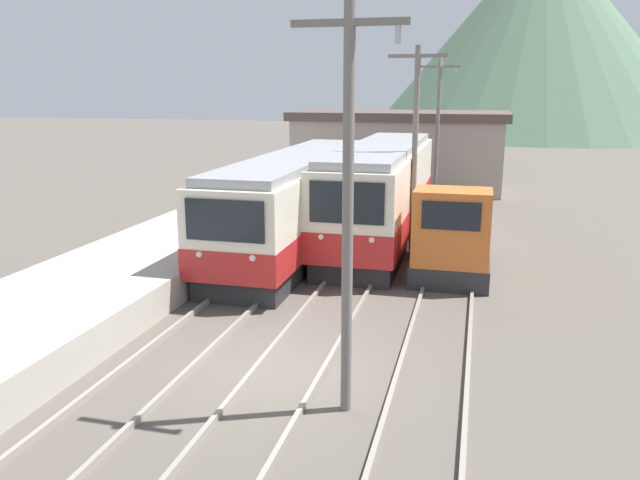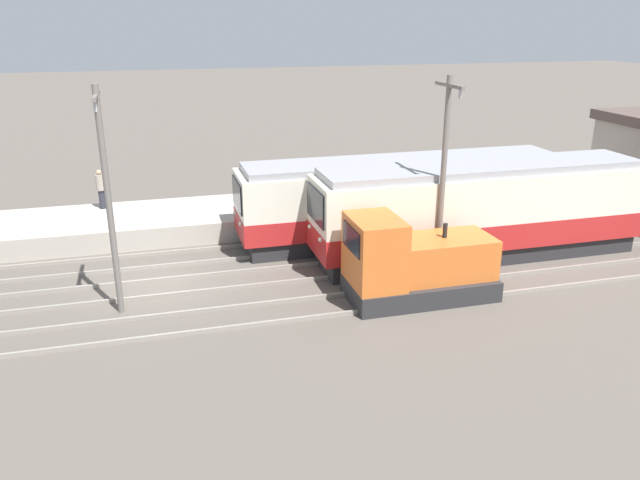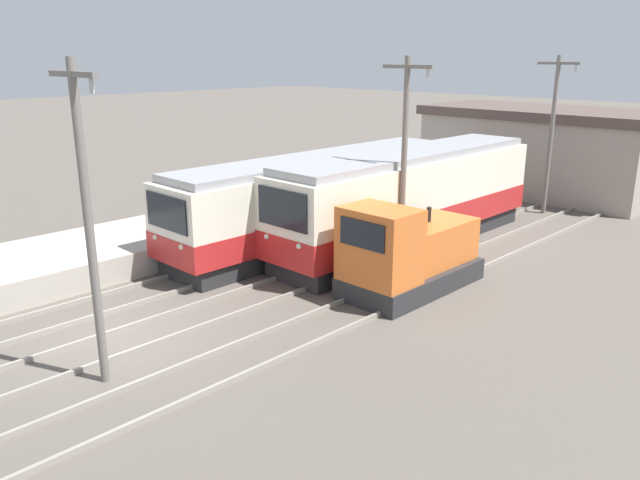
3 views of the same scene
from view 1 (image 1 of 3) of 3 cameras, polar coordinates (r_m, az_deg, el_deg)
The scene contains 13 objects.
ground_plane at distance 13.81m, azimuth -3.56°, elevation -11.80°, with size 200.00×200.00×0.00m, color #564F47.
platform_left at distance 16.53m, azimuth -24.86°, elevation -6.99°, with size 4.50×54.00×0.92m, color #ADA599.
track_left at distance 14.73m, azimuth -13.40°, elevation -10.19°, with size 1.54×60.00×0.14m.
track_center at distance 13.73m, azimuth -2.76°, elevation -11.64°, with size 1.54×60.00×0.14m.
track_right at distance 13.24m, azimuth 10.08°, elevation -12.85°, with size 1.54×60.00×0.14m.
commuter_train_left at distance 23.56m, azimuth -1.92°, elevation 3.24°, with size 2.84×14.35×3.56m.
commuter_train_center at distance 24.98m, azimuth 5.63°, elevation 4.03°, with size 2.84×13.61×3.81m.
shunting_locomotive at distance 20.81m, azimuth 12.04°, elevation 0.26°, with size 2.40×5.08×3.00m.
catenary_mast_near at distance 10.96m, azimuth 2.60°, elevation 3.44°, with size 2.00×0.20×7.34m.
catenary_mast_mid at distance 22.09m, azimuth 8.69°, elevation 8.51°, with size 2.00×0.20×7.34m.
catenary_mast_far at distance 33.35m, azimuth 10.71°, elevation 10.15°, with size 2.00×0.20×7.34m.
station_building at distance 38.31m, azimuth 7.26°, elevation 8.19°, with size 12.60×6.30×4.59m.
mountain_backdrop at distance 89.74m, azimuth 19.39°, elevation 17.47°, with size 43.63×43.63×25.85m.
Camera 1 is at (3.89, -11.84, 5.95)m, focal length 35.00 mm.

